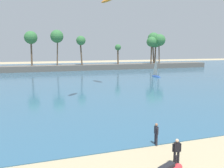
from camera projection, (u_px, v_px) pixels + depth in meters
The scene contains 6 objects.
sea at pixel (58, 74), 64.88m from camera, with size 220.00×102.68×0.06m, color #33607F.
palm_headland at pixel (60, 58), 75.43m from camera, with size 111.42×6.93×13.12m.
person_rigging_by_gear at pixel (177, 151), 14.33m from camera, with size 0.53×0.29×1.67m.
person_at_waterline at pixel (156, 133), 17.31m from camera, with size 0.23×0.55×1.67m.
sailboat_near_shore at pixel (156, 75), 59.31m from camera, with size 1.34×4.07×5.85m.
kite_aloft_drifting_left at pixel (107, 0), 43.55m from camera, with size 3.98×1.35×0.56m, color orange.
Camera 1 is at (-6.57, -7.59, 7.02)m, focal length 38.06 mm.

